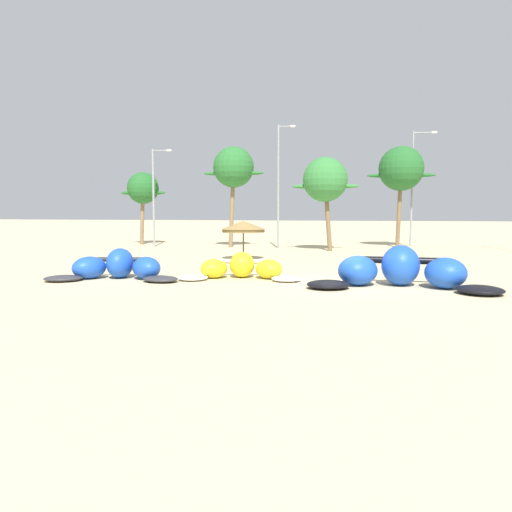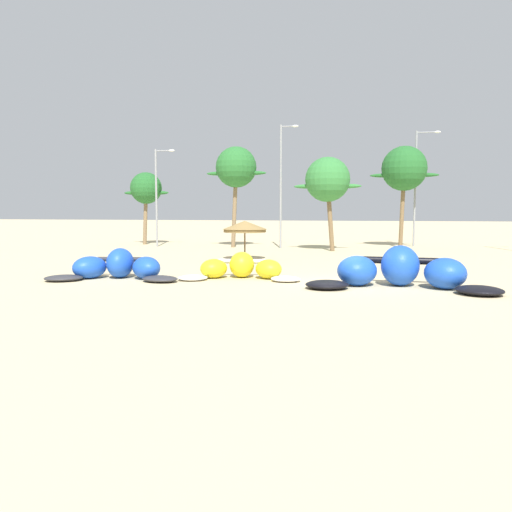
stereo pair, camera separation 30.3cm
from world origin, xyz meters
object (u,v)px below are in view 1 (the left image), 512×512
Objects in this scene: kite_far_left at (118,267)px; palm_leftmost at (143,189)px; lamppost_east_center at (414,183)px; palm_left_of_gap at (325,180)px; palm_center_left at (401,169)px; lamppost_west_center at (279,181)px; kite_left_of_center at (401,271)px; lamppost_west at (155,192)px; kite_left at (241,268)px; palm_left at (234,168)px; beach_umbrella_near_van at (243,226)px.

palm_leftmost is (-8.56, 23.07, 4.78)m from kite_far_left.
lamppost_east_center is (25.21, 2.31, 0.45)m from palm_leftmost.
lamppost_east_center reaches higher than palm_left_of_gap.
palm_left_of_gap is at bearing -141.25° from palm_center_left.
kite_far_left is 22.12m from lamppost_west_center.
kite_far_left is at bearing -115.64° from palm_left_of_gap.
palm_center_left is (2.09, 23.91, 6.22)m from kite_left_of_center.
palm_leftmost is at bearing 132.04° from lamppost_west.
kite_far_left is at bearing -167.24° from kite_left.
palm_left is at bearing 163.74° from palm_left_of_gap.
lamppost_west_center is at bearing 111.64° from kite_left_of_center.
lamppost_east_center is at bearing 15.12° from palm_left.
lamppost_east_center reaches higher than palm_left.
palm_center_left reaches higher than palm_leftmost.
lamppost_east_center reaches higher than kite_left.
kite_far_left is 0.87× the size of palm_left_of_gap.
lamppost_west_center reaches higher than kite_left.
palm_center_left is at bearing 57.20° from kite_far_left.
kite_far_left is at bearing -123.28° from lamppost_east_center.
kite_far_left is at bearing 179.69° from kite_left_of_center.
kite_left is 7.55m from kite_left_of_center.
kite_far_left is 0.63× the size of lamppost_west_center.
palm_left is (9.38, -1.97, 1.68)m from palm_leftmost.
lamppost_west is (-19.62, 20.69, 4.25)m from kite_left_of_center.
kite_far_left is 0.96× the size of palm_leftmost.
kite_left_of_center is at bearing -77.14° from palm_left_of_gap.
lamppost_east_center is at bearing 56.72° from kite_far_left.
palm_left_of_gap is (3.13, 17.39, 5.24)m from kite_left.
beach_umbrella_near_van is 0.28× the size of lamppost_west_center.
kite_far_left is at bearing -122.80° from palm_center_left.
kite_far_left is at bearing -103.31° from lamppost_west_center.
palm_left_of_gap is at bearing 64.36° from kite_far_left.
lamppost_east_center is at bearing 50.22° from beach_umbrella_near_van.
lamppost_west_center is (-0.91, 19.59, 5.34)m from kite_left.
palm_left is 0.84× the size of lamppost_west_center.
kite_left is 21.42m from palm_left.
beach_umbrella_near_van reaches higher than kite_left.
palm_leftmost is at bearing 166.07° from palm_left_of_gap.
lamppost_west_center reaches higher than beach_umbrella_near_van.
kite_left_of_center is at bearing -68.36° from lamppost_west_center.
lamppost_east_center reaches higher than palm_center_left.
palm_leftmost is 0.78× the size of palm_left.
beach_umbrella_near_van is 20.03m from lamppost_east_center.
kite_far_left is at bearing -92.24° from palm_left.
kite_left_of_center is at bearing -97.57° from lamppost_east_center.
kite_far_left is 0.64× the size of lamppost_east_center.
lamppost_west_center reaches higher than palm_left.
kite_left_of_center is at bearing -59.54° from palm_left.
kite_left is 26.54m from palm_leftmost.
palm_left reaches higher than palm_leftmost.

